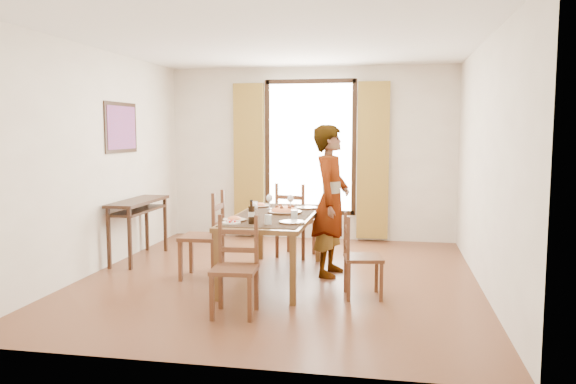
% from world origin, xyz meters
% --- Properties ---
extents(ground, '(5.00, 5.00, 0.00)m').
position_xyz_m(ground, '(0.00, 0.00, 0.00)').
color(ground, '#462616').
rests_on(ground, ground).
extents(room_shell, '(4.60, 5.10, 2.74)m').
position_xyz_m(room_shell, '(-0.00, 0.13, 1.54)').
color(room_shell, silver).
rests_on(room_shell, ground).
extents(console_table, '(0.38, 1.20, 0.80)m').
position_xyz_m(console_table, '(-2.03, 0.60, 0.68)').
color(console_table, black).
rests_on(console_table, ground).
extents(dining_table, '(0.89, 2.01, 0.76)m').
position_xyz_m(dining_table, '(-0.05, -0.03, 0.69)').
color(dining_table, brown).
rests_on(dining_table, ground).
extents(chair_west, '(0.46, 0.46, 1.02)m').
position_xyz_m(chair_west, '(-0.86, -0.14, 0.47)').
color(chair_west, brown).
rests_on(chair_west, ground).
extents(chair_north, '(0.54, 0.54, 1.01)m').
position_xyz_m(chair_north, '(-0.02, 1.15, 0.47)').
color(chair_north, brown).
rests_on(chair_north, ground).
extents(chair_south, '(0.43, 0.43, 0.92)m').
position_xyz_m(chair_south, '(-0.15, -1.34, 0.43)').
color(chair_south, brown).
rests_on(chair_south, ground).
extents(chair_east, '(0.44, 0.44, 0.86)m').
position_xyz_m(chair_east, '(0.96, -0.57, 0.40)').
color(chair_east, brown).
rests_on(chair_east, ground).
extents(man, '(0.76, 0.59, 1.78)m').
position_xyz_m(man, '(0.57, 0.27, 0.89)').
color(man, '#94969C').
rests_on(man, ground).
extents(plate_sw, '(0.27, 0.27, 0.05)m').
position_xyz_m(plate_sw, '(-0.37, -0.58, 0.78)').
color(plate_sw, silver).
rests_on(plate_sw, dining_table).
extents(plate_se, '(0.27, 0.27, 0.05)m').
position_xyz_m(plate_se, '(0.25, -0.60, 0.78)').
color(plate_se, silver).
rests_on(plate_se, dining_table).
extents(plate_nw, '(0.27, 0.27, 0.05)m').
position_xyz_m(plate_nw, '(-0.37, 0.55, 0.78)').
color(plate_nw, silver).
rests_on(plate_nw, dining_table).
extents(plate_ne, '(0.27, 0.27, 0.05)m').
position_xyz_m(plate_ne, '(0.24, 0.50, 0.78)').
color(plate_ne, silver).
rests_on(plate_ne, dining_table).
extents(pasta_platter, '(0.40, 0.40, 0.10)m').
position_xyz_m(pasta_platter, '(0.05, 0.08, 0.81)').
color(pasta_platter, red).
rests_on(pasta_platter, dining_table).
extents(caprese_plate, '(0.20, 0.20, 0.04)m').
position_xyz_m(caprese_plate, '(-0.36, -0.76, 0.78)').
color(caprese_plate, silver).
rests_on(caprese_plate, dining_table).
extents(wine_glass_a, '(0.08, 0.08, 0.18)m').
position_xyz_m(wine_glass_a, '(-0.20, -0.40, 0.85)').
color(wine_glass_a, white).
rests_on(wine_glass_a, dining_table).
extents(wine_glass_b, '(0.08, 0.08, 0.18)m').
position_xyz_m(wine_glass_b, '(0.06, 0.38, 0.85)').
color(wine_glass_b, white).
rests_on(wine_glass_b, dining_table).
extents(wine_glass_c, '(0.08, 0.08, 0.18)m').
position_xyz_m(wine_glass_c, '(-0.20, 0.38, 0.85)').
color(wine_glass_c, white).
rests_on(wine_glass_c, dining_table).
extents(tumbler_a, '(0.07, 0.07, 0.10)m').
position_xyz_m(tumbler_a, '(0.23, -0.34, 0.81)').
color(tumbler_a, silver).
rests_on(tumbler_a, dining_table).
extents(tumbler_b, '(0.07, 0.07, 0.10)m').
position_xyz_m(tumbler_b, '(-0.37, 0.30, 0.81)').
color(tumbler_b, silver).
rests_on(tumbler_b, dining_table).
extents(tumbler_c, '(0.07, 0.07, 0.10)m').
position_xyz_m(tumbler_c, '(0.03, -0.73, 0.81)').
color(tumbler_c, silver).
rests_on(tumbler_c, dining_table).
extents(wine_bottle, '(0.07, 0.07, 0.25)m').
position_xyz_m(wine_bottle, '(-0.15, -0.72, 0.88)').
color(wine_bottle, black).
rests_on(wine_bottle, dining_table).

